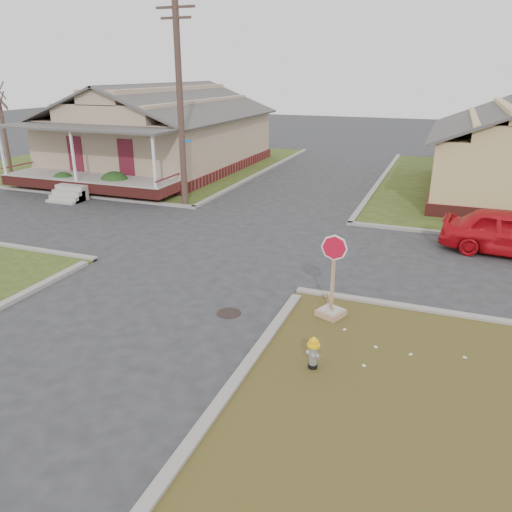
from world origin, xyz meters
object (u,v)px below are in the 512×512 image
(fire_hydrant, at_px, (313,351))
(red_sedan, at_px, (512,233))
(stop_sign, at_px, (332,299))
(utility_pole, at_px, (180,102))

(fire_hydrant, distance_m, red_sedan, 10.33)
(fire_hydrant, xyz_separation_m, stop_sign, (-0.19, 2.50, 0.07))
(stop_sign, height_order, red_sedan, stop_sign)
(utility_pole, bearing_deg, red_sedan, -7.74)
(utility_pole, height_order, red_sedan, utility_pole)
(fire_hydrant, bearing_deg, red_sedan, 82.23)
(red_sedan, bearing_deg, utility_pole, 88.37)
(utility_pole, distance_m, fire_hydrant, 15.02)
(red_sedan, bearing_deg, fire_hydrant, 160.51)
(stop_sign, bearing_deg, utility_pole, 158.54)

